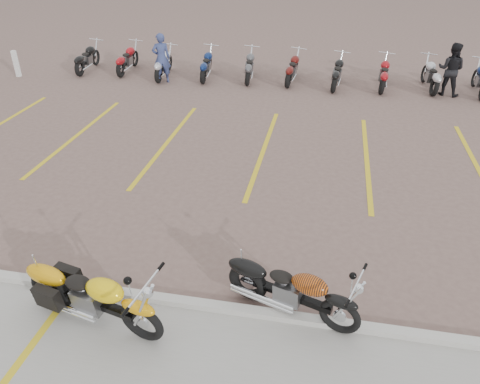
# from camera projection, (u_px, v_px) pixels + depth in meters

# --- Properties ---
(ground) EXTENTS (100.00, 100.00, 0.00)m
(ground) POSITION_uv_depth(u_px,v_px,m) (233.00, 236.00, 9.15)
(ground) COLOR #725A51
(ground) RESTS_ON ground
(curb) EXTENTS (60.00, 0.18, 0.12)m
(curb) POSITION_uv_depth(u_px,v_px,m) (207.00, 306.00, 7.42)
(curb) COLOR #ADAAA3
(curb) RESTS_ON ground
(parking_stripes) EXTENTS (38.00, 5.50, 0.01)m
(parking_stripes) POSITION_uv_depth(u_px,v_px,m) (263.00, 150.00, 12.53)
(parking_stripes) COLOR gold
(parking_stripes) RESTS_ON ground
(yellow_cruiser) EXTENTS (2.38, 0.70, 0.99)m
(yellow_cruiser) POSITION_uv_depth(u_px,v_px,m) (92.00, 296.00, 6.99)
(yellow_cruiser) COLOR black
(yellow_cruiser) RESTS_ON ground
(flame_cruiser) EXTENTS (2.13, 0.82, 0.90)m
(flame_cruiser) POSITION_uv_depth(u_px,v_px,m) (289.00, 291.00, 7.16)
(flame_cruiser) COLOR black
(flame_cruiser) RESTS_ON ground
(person_a) EXTENTS (0.78, 0.67, 1.81)m
(person_a) POSITION_uv_depth(u_px,v_px,m) (161.00, 58.00, 17.30)
(person_a) COLOR navy
(person_a) RESTS_ON ground
(person_b) EXTENTS (1.06, 0.96, 1.80)m
(person_b) POSITION_uv_depth(u_px,v_px,m) (451.00, 69.00, 16.02)
(person_b) COLOR black
(person_b) RESTS_ON ground
(bollard) EXTENTS (0.16, 0.16, 1.00)m
(bollard) POSITION_uv_depth(u_px,v_px,m) (16.00, 64.00, 18.14)
(bollard) COLOR silver
(bollard) RESTS_ON ground
(bg_bike_row) EXTENTS (18.83, 2.01, 1.10)m
(bg_bike_row) POSITION_uv_depth(u_px,v_px,m) (314.00, 70.00, 17.25)
(bg_bike_row) COLOR black
(bg_bike_row) RESTS_ON ground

